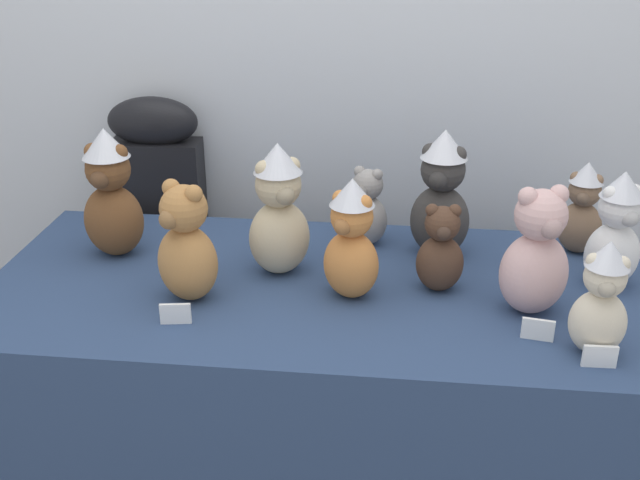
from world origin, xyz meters
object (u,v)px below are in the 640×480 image
(teddy_bear_mocha, at_px, (582,209))
(teddy_bear_ash, at_px, (367,209))
(teddy_bear_snow, at_px, (616,232))
(instrument_case, at_px, (165,253))
(display_table, at_px, (320,402))
(teddy_bear_blush, at_px, (536,255))
(teddy_bear_charcoal, at_px, (441,195))
(teddy_bear_cream, at_px, (601,300))
(teddy_bear_caramel, at_px, (186,246))
(teddy_bear_chestnut, at_px, (111,195))
(teddy_bear_sand, at_px, (279,211))
(teddy_bear_cocoa, at_px, (441,251))
(teddy_bear_ginger, at_px, (351,240))

(teddy_bear_mocha, bearing_deg, teddy_bear_ash, -161.82)
(teddy_bear_ash, relative_size, teddy_bear_snow, 0.74)
(instrument_case, bearing_deg, teddy_bear_snow, -22.21)
(display_table, height_order, teddy_bear_blush, teddy_bear_blush)
(teddy_bear_mocha, height_order, teddy_bear_charcoal, teddy_bear_charcoal)
(teddy_bear_blush, relative_size, teddy_bear_cream, 1.19)
(teddy_bear_cream, height_order, teddy_bear_charcoal, teddy_bear_charcoal)
(display_table, relative_size, teddy_bear_caramel, 5.63)
(teddy_bear_chestnut, height_order, teddy_bear_mocha, teddy_bear_chestnut)
(teddy_bear_charcoal, xyz_separation_m, teddy_bear_snow, (0.42, -0.14, -0.02))
(display_table, xyz_separation_m, teddy_bear_cream, (0.61, -0.24, 0.49))
(teddy_bear_chestnut, xyz_separation_m, teddy_bear_ash, (0.67, 0.14, -0.07))
(teddy_bear_sand, bearing_deg, teddy_bear_cocoa, -35.68)
(teddy_bear_caramel, distance_m, teddy_bear_charcoal, 0.68)
(display_table, relative_size, teddy_bear_ginger, 5.53)
(teddy_bear_caramel, relative_size, teddy_bear_ginger, 0.98)
(teddy_bear_ash, bearing_deg, teddy_bear_cream, -21.58)
(display_table, height_order, teddy_bear_mocha, teddy_bear_mocha)
(teddy_bear_cocoa, bearing_deg, teddy_bear_blush, -24.85)
(teddy_bear_snow, bearing_deg, teddy_bear_ginger, 171.59)
(instrument_case, bearing_deg, teddy_bear_cocoa, -33.86)
(teddy_bear_cocoa, distance_m, teddy_bear_charcoal, 0.22)
(teddy_bear_cocoa, height_order, teddy_bear_caramel, teddy_bear_caramel)
(teddy_bear_charcoal, bearing_deg, teddy_bear_blush, -39.96)
(teddy_bear_ash, distance_m, teddy_bear_cream, 0.72)
(instrument_case, height_order, teddy_bear_charcoal, teddy_bear_charcoal)
(teddy_bear_blush, bearing_deg, teddy_bear_ginger, 158.21)
(teddy_bear_chestnut, height_order, teddy_bear_snow, teddy_bear_chestnut)
(teddy_bear_ash, relative_size, teddy_bear_mocha, 0.87)
(teddy_bear_cream, bearing_deg, teddy_bear_snow, 78.53)
(teddy_bear_sand, bearing_deg, teddy_bear_caramel, -168.27)
(teddy_bear_caramel, relative_size, teddy_bear_cream, 1.14)
(teddy_bear_caramel, distance_m, teddy_bear_chestnut, 0.34)
(teddy_bear_sand, bearing_deg, teddy_bear_charcoal, -7.59)
(instrument_case, distance_m, teddy_bear_charcoal, 0.99)
(teddy_bear_caramel, xyz_separation_m, teddy_bear_chestnut, (-0.26, 0.22, 0.03))
(display_table, distance_m, teddy_bear_mocha, 0.87)
(teddy_bear_chestnut, distance_m, teddy_bear_ginger, 0.67)
(display_table, xyz_separation_m, teddy_bear_chestnut, (-0.56, 0.11, 0.53))
(display_table, height_order, teddy_bear_ginger, teddy_bear_ginger)
(teddy_bear_mocha, relative_size, teddy_bear_blush, 0.82)
(teddy_bear_sand, height_order, teddy_bear_charcoal, teddy_bear_charcoal)
(teddy_bear_sand, xyz_separation_m, teddy_bear_ash, (0.21, 0.20, -0.06))
(teddy_bear_cocoa, relative_size, teddy_bear_charcoal, 0.65)
(teddy_bear_blush, xyz_separation_m, teddy_bear_charcoal, (-0.20, 0.29, 0.02))
(teddy_bear_ginger, bearing_deg, teddy_bear_blush, 20.71)
(teddy_bear_caramel, bearing_deg, teddy_bear_sand, 67.93)
(teddy_bear_sand, height_order, teddy_bear_snow, teddy_bear_sand)
(teddy_bear_mocha, distance_m, teddy_bear_charcoal, 0.38)
(teddy_bear_ash, xyz_separation_m, teddy_bear_charcoal, (0.20, -0.05, 0.07))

